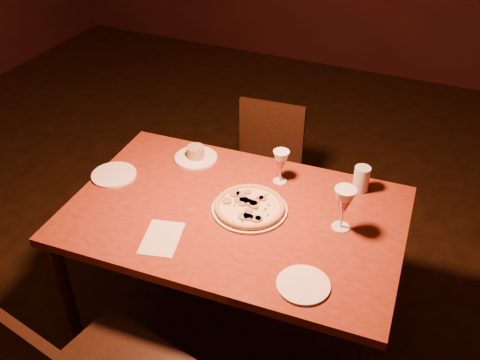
% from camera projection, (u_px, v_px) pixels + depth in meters
% --- Properties ---
extents(floor, '(7.00, 7.00, 0.00)m').
position_uv_depth(floor, '(166.00, 334.00, 2.64)').
color(floor, black).
rests_on(floor, ground).
extents(dining_table, '(1.44, 0.97, 0.74)m').
position_uv_depth(dining_table, '(235.00, 224.00, 2.28)').
color(dining_table, maroon).
rests_on(dining_table, floor).
extents(chair_far, '(0.41, 0.41, 0.79)m').
position_uv_depth(chair_far, '(265.00, 165.00, 3.06)').
color(chair_far, black).
rests_on(chair_far, floor).
extents(pizza_plate, '(0.32, 0.32, 0.03)m').
position_uv_depth(pizza_plate, '(250.00, 207.00, 2.23)').
color(pizza_plate, white).
rests_on(pizza_plate, dining_table).
extents(ramekin_saucer, '(0.20, 0.20, 0.07)m').
position_uv_depth(ramekin_saucer, '(196.00, 155.00, 2.56)').
color(ramekin_saucer, white).
rests_on(ramekin_saucer, dining_table).
extents(wine_glass_far, '(0.07, 0.07, 0.16)m').
position_uv_depth(wine_glass_far, '(281.00, 167.00, 2.37)').
color(wine_glass_far, '#AD5B48').
rests_on(wine_glass_far, dining_table).
extents(wine_glass_right, '(0.09, 0.09, 0.19)m').
position_uv_depth(wine_glass_right, '(343.00, 209.00, 2.10)').
color(wine_glass_right, '#AD5B48').
rests_on(wine_glass_right, dining_table).
extents(water_tumbler, '(0.07, 0.07, 0.12)m').
position_uv_depth(water_tumbler, '(361.00, 179.00, 2.33)').
color(water_tumbler, silver).
rests_on(water_tumbler, dining_table).
extents(side_plate_left, '(0.20, 0.20, 0.01)m').
position_uv_depth(side_plate_left, '(114.00, 175.00, 2.45)').
color(side_plate_left, white).
rests_on(side_plate_left, dining_table).
extents(side_plate_near, '(0.19, 0.19, 0.01)m').
position_uv_depth(side_plate_near, '(303.00, 285.00, 1.89)').
color(side_plate_near, white).
rests_on(side_plate_near, dining_table).
extents(menu_card, '(0.19, 0.24, 0.00)m').
position_uv_depth(menu_card, '(162.00, 238.00, 2.10)').
color(menu_card, beige).
rests_on(menu_card, dining_table).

